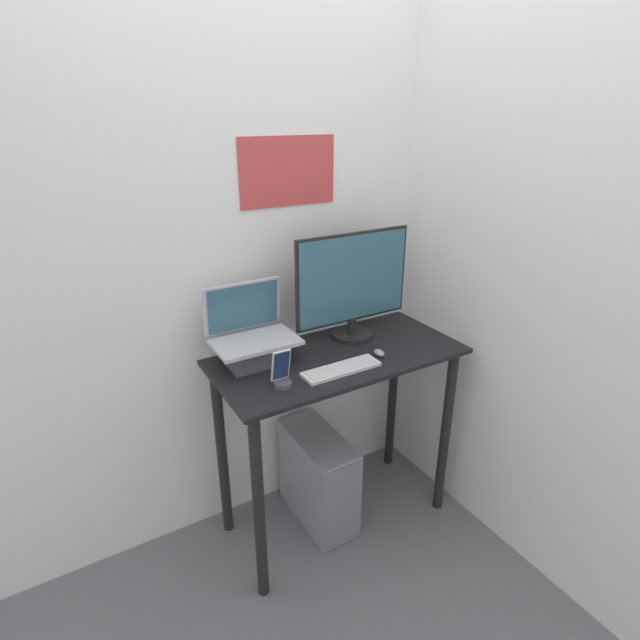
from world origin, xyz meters
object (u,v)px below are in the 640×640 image
Objects in this scene: monitor at (353,286)px; computer_tower at (318,477)px; laptop at (254,343)px; mouse at (379,353)px; cell_phone at (282,374)px; keyboard at (341,369)px.

monitor reaches higher than computer_tower.
laptop is at bearing -179.73° from monitor.
monitor reaches higher than laptop.
computer_tower is at bearing -162.69° from monitor.
mouse is 0.39× the size of cell_phone.
laptop is at bearing 155.15° from mouse.
laptop is 1.03× the size of keyboard.
monitor is (0.49, 0.00, 0.16)m from laptop.
laptop is 0.53m from mouse.
computer_tower is at bearing 143.81° from mouse.
monitor is 3.83× the size of cell_phone.
laptop is at bearing 165.98° from computer_tower.
mouse is 0.47m from cell_phone.
laptop is 2.29× the size of cell_phone.
computer_tower is at bearing -14.02° from laptop.
cell_phone is at bearing -146.78° from computer_tower.
cell_phone is at bearing -178.39° from mouse.
mouse is at bearing -24.85° from laptop.
laptop is 0.38m from keyboard.
computer_tower is (0.27, -0.07, -0.76)m from laptop.
laptop reaches higher than cell_phone.
laptop is 0.60× the size of monitor.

